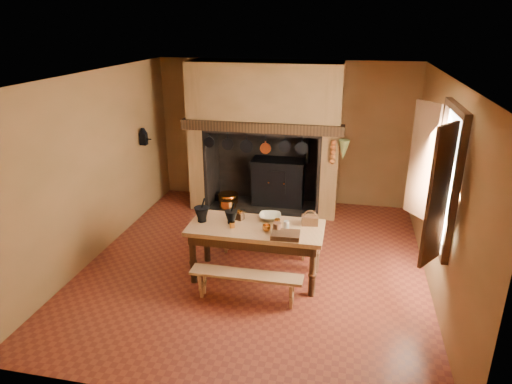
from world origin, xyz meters
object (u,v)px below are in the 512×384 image
Objects in this scene: iron_range at (279,182)px; bench_front at (246,280)px; work_table at (256,234)px; mixing_bowl at (270,217)px; wicker_basket at (310,220)px; coffee_grinder at (240,215)px.

iron_range is 1.08× the size of bench_front.
work_table is at bearing 90.00° from bench_front.
iron_range reaches higher than bench_front.
work_table is 5.99× the size of mixing_bowl.
iron_range reaches higher than wicker_basket.
work_table is (0.12, -2.81, 0.20)m from iron_range.
iron_range reaches higher than coffee_grinder.
bench_front is at bearing -139.23° from wicker_basket.
mixing_bowl is 1.27× the size of wicker_basket.
mixing_bowl is (0.15, 0.26, 0.17)m from work_table.
bench_front is 1.00m from coffee_grinder.
iron_range is 5.12× the size of mixing_bowl.
iron_range is 6.50× the size of wicker_basket.
wicker_basket is at bearing 15.78° from work_table.
wicker_basket reaches higher than bench_front.
work_table is 1.27× the size of bench_front.
wicker_basket is (0.73, 0.82, 0.57)m from bench_front.
iron_range reaches higher than work_table.
coffee_grinder is at bearing -93.27° from iron_range.
bench_front is at bearing -90.00° from work_table.
coffee_grinder is (-0.27, 0.17, 0.19)m from work_table.
wicker_basket is at bearing 19.68° from coffee_grinder.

